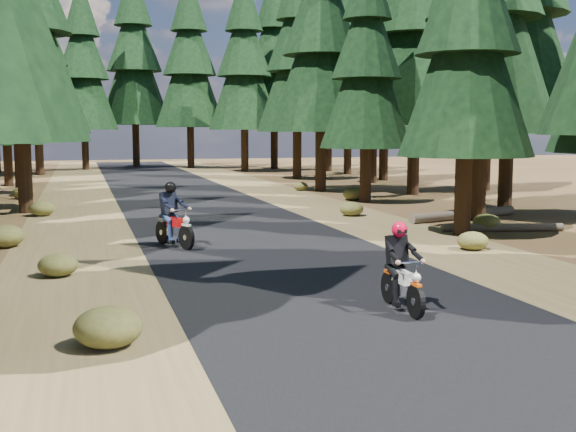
% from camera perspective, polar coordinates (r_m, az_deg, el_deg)
% --- Properties ---
extents(ground, '(120.00, 120.00, 0.00)m').
position_cam_1_polar(ground, '(14.81, 1.61, -4.90)').
color(ground, '#453018').
rests_on(ground, ground).
extents(road, '(6.00, 100.00, 0.01)m').
position_cam_1_polar(road, '(19.56, -2.84, -2.01)').
color(road, black).
rests_on(road, ground).
extents(shoulder_l, '(3.20, 100.00, 0.01)m').
position_cam_1_polar(shoulder_l, '(19.05, -16.45, -2.53)').
color(shoulder_l, brown).
rests_on(shoulder_l, ground).
extents(shoulder_r, '(3.20, 100.00, 0.01)m').
position_cam_1_polar(shoulder_r, '(21.08, 9.42, -1.46)').
color(shoulder_r, brown).
rests_on(shoulder_r, ground).
extents(pine_forest, '(34.59, 55.08, 16.32)m').
position_cam_1_polar(pine_forest, '(35.47, -9.11, 14.67)').
color(pine_forest, black).
rests_on(pine_forest, ground).
extents(log_near, '(4.66, 1.73, 0.32)m').
position_cam_1_polar(log_near, '(25.10, 13.74, 0.12)').
color(log_near, '#4C4233').
rests_on(log_near, ground).
extents(log_far, '(3.58, 1.12, 0.24)m').
position_cam_1_polar(log_far, '(22.36, 16.56, -0.87)').
color(log_far, '#4C4233').
rests_on(log_far, ground).
extents(understory_shrubs, '(14.97, 30.83, 0.59)m').
position_cam_1_polar(understory_shrubs, '(21.43, -4.04, -0.55)').
color(understory_shrubs, '#474C1E').
rests_on(understory_shrubs, ground).
extents(rider_lead, '(0.53, 1.67, 1.48)m').
position_cam_1_polar(rider_lead, '(12.19, 9.00, -5.15)').
color(rider_lead, silver).
rests_on(rider_lead, road).
extents(rider_follow, '(1.24, 1.95, 1.67)m').
position_cam_1_polar(rider_follow, '(18.76, -8.99, -0.74)').
color(rider_follow, '#A20A0B').
rests_on(rider_follow, road).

